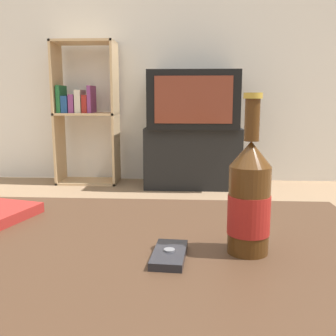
% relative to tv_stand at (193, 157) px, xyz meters
% --- Properties ---
extents(back_wall, '(8.00, 0.05, 2.60)m').
position_rel_tv_stand_xyz_m(back_wall, '(-0.16, 0.30, 1.04)').
color(back_wall, silver).
rests_on(back_wall, ground_plane).
extents(coffee_table, '(1.05, 0.74, 0.49)m').
position_rel_tv_stand_xyz_m(coffee_table, '(-0.16, -2.73, 0.16)').
color(coffee_table, '#422B1C').
rests_on(coffee_table, ground_plane).
extents(tv_stand, '(0.82, 0.44, 0.52)m').
position_rel_tv_stand_xyz_m(tv_stand, '(0.00, 0.00, 0.00)').
color(tv_stand, black).
rests_on(tv_stand, ground_plane).
extents(television, '(0.74, 0.59, 0.47)m').
position_rel_tv_stand_xyz_m(television, '(-0.00, -0.00, 0.49)').
color(television, black).
rests_on(television, tv_stand).
extents(bookshelf, '(0.54, 0.30, 1.25)m').
position_rel_tv_stand_xyz_m(bookshelf, '(-0.98, 0.08, 0.40)').
color(bookshelf, tan).
rests_on(bookshelf, ground_plane).
extents(beer_bottle, '(0.08, 0.08, 0.29)m').
position_rel_tv_stand_xyz_m(beer_bottle, '(0.09, -2.72, 0.33)').
color(beer_bottle, '#47280F').
rests_on(beer_bottle, coffee_table).
extents(cell_phone, '(0.06, 0.12, 0.02)m').
position_rel_tv_stand_xyz_m(cell_phone, '(-0.05, -2.76, 0.24)').
color(cell_phone, '#232328').
rests_on(cell_phone, coffee_table).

